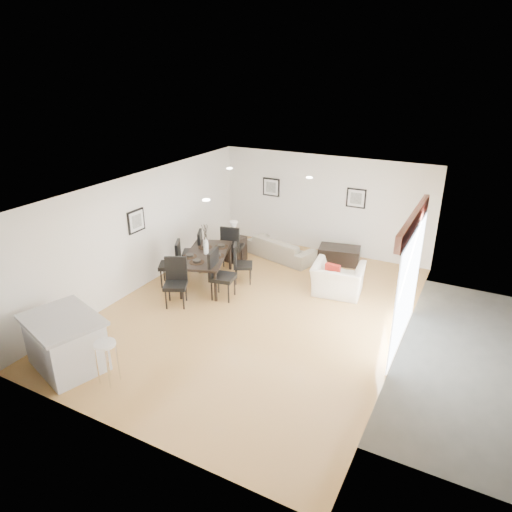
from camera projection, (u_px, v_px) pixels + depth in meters
The scene contains 26 objects.
ground at pixel (257, 311), 9.84m from camera, with size 8.00×8.00×0.00m, color tan.
wall_back at pixel (324, 204), 12.57m from camera, with size 6.00×0.04×2.70m, color white.
wall_front at pixel (117, 356), 6.05m from camera, with size 6.00×0.04×2.70m, color white.
wall_left at pixel (142, 231), 10.60m from camera, with size 0.04×8.00×2.70m, color white.
wall_right at pixel (407, 284), 8.03m from camera, with size 0.04×8.00×2.70m, color white.
ceiling at pixel (257, 189), 8.79m from camera, with size 6.00×8.00×0.02m, color white.
sofa at pixel (281, 248), 12.45m from camera, with size 1.94×0.76×0.57m, color gray.
armchair at pixel (338, 279), 10.46m from camera, with size 1.13×0.98×0.73m, color white.
dining_table at pixel (206, 257), 10.85m from camera, with size 1.51×2.06×0.77m.
dining_chair_wnear at pixel (174, 261), 10.82m from camera, with size 0.67×0.67×1.10m.
dining_chair_wfar at pixel (196, 249), 11.58m from camera, with size 0.64×0.64×1.06m.
dining_chair_enear at pixel (219, 272), 10.20m from camera, with size 0.59×0.59×1.14m.
dining_chair_efar at pixel (240, 261), 10.96m from camera, with size 0.59×0.59×0.98m.
dining_chair_head at pixel (176, 279), 9.96m from camera, with size 0.65×0.65×1.07m.
dining_chair_foot at pixel (232, 244), 11.79m from camera, with size 0.60×0.60×1.12m.
vase at pixel (206, 243), 10.71m from camera, with size 0.89×1.40×0.74m.
coffee_table at pixel (339, 255), 12.19m from camera, with size 1.07×0.64×0.43m, color black.
side_table at pixel (234, 249), 12.28m from camera, with size 0.50×0.50×0.67m, color black.
table_lamp at pixel (234, 227), 12.04m from camera, with size 0.23×0.23×0.43m.
cushion at pixel (332, 271), 10.34m from camera, with size 0.34×0.11×0.34m, color #A11F14.
kitchen_island at pixel (66, 342), 7.89m from camera, with size 1.63×1.42×0.96m.
bar_stool at pixel (105, 348), 7.41m from camera, with size 0.35×0.35×0.77m.
framed_print_back_left at pixel (271, 187), 13.12m from camera, with size 0.52×0.04×0.52m.
framed_print_back_right at pixel (356, 198), 12.05m from camera, with size 0.52×0.04×0.52m.
framed_print_left_wall at pixel (136, 221), 10.30m from camera, with size 0.04×0.52×0.52m.
sliding_door at pixel (410, 261), 8.17m from camera, with size 0.12×2.70×2.57m.
Camera 1 is at (3.98, -7.62, 4.94)m, focal length 32.00 mm.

